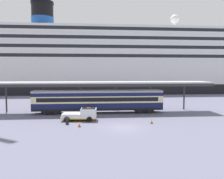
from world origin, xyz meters
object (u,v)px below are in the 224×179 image
at_px(traffic_cone_near, 152,121).
at_px(quay_bollard, 67,121).
at_px(traffic_cone_mid, 79,124).
at_px(cruise_ship, 62,63).
at_px(service_truck, 82,114).
at_px(train_carriage, 98,100).

distance_m(traffic_cone_near, quay_bollard, 12.01).
height_order(traffic_cone_near, traffic_cone_mid, traffic_cone_mid).
xyz_separation_m(cruise_ship, traffic_cone_mid, (9.60, -52.98, -10.49)).
bearing_deg(traffic_cone_near, quay_bollard, 178.07).
bearing_deg(service_truck, traffic_cone_near, -15.30).
relative_size(train_carriage, service_truck, 4.30).
height_order(train_carriage, service_truck, train_carriage).
distance_m(cruise_ship, quay_bollard, 53.04).
relative_size(cruise_ship, train_carriage, 6.55).
xyz_separation_m(service_truck, traffic_cone_mid, (-0.22, -3.87, -0.61)).
relative_size(train_carriage, traffic_cone_near, 32.87).
xyz_separation_m(traffic_cone_mid, quay_bollard, (-1.80, 1.54, 0.13)).
relative_size(cruise_ship, traffic_cone_near, 215.45).
bearing_deg(train_carriage, quay_bollard, -118.61).
bearing_deg(traffic_cone_near, train_carriage, 130.42).
xyz_separation_m(traffic_cone_near, traffic_cone_mid, (-10.21, -1.14, 0.04)).
height_order(train_carriage, traffic_cone_near, train_carriage).
xyz_separation_m(cruise_ship, train_carriage, (12.36, -43.09, -8.57)).
distance_m(service_truck, traffic_cone_mid, 3.93).
height_order(train_carriage, traffic_cone_mid, train_carriage).
distance_m(cruise_ship, traffic_cone_mid, 54.86).
relative_size(service_truck, quay_bollard, 5.57).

